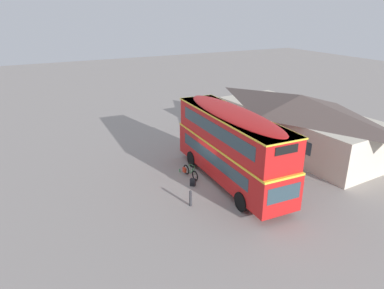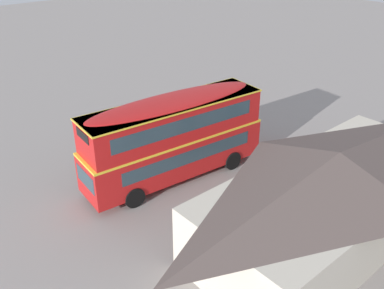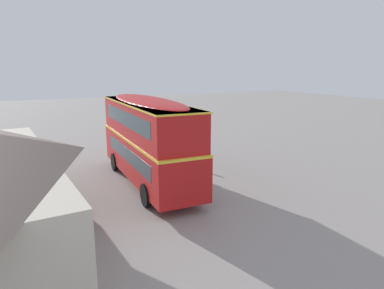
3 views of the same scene
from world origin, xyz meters
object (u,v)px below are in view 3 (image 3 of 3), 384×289
(double_decker_bus, at_px, (148,137))
(kerb_bollard, at_px, (193,160))
(touring_bicycle, at_px, (195,180))
(backpack_on_ground, at_px, (191,175))
(water_bottle_green_metal, at_px, (208,189))

(double_decker_bus, bearing_deg, kerb_bollard, -67.91)
(touring_bicycle, bearing_deg, double_decker_bus, 47.35)
(touring_bicycle, height_order, backpack_on_ground, touring_bicycle)
(touring_bicycle, xyz_separation_m, water_bottle_green_metal, (-0.98, -0.26, -0.26))
(double_decker_bus, relative_size, touring_bicycle, 5.94)
(backpack_on_ground, relative_size, water_bottle_green_metal, 2.20)
(touring_bicycle, distance_m, water_bottle_green_metal, 1.05)
(double_decker_bus, xyz_separation_m, kerb_bollard, (1.46, -3.59, -2.15))
(backpack_on_ground, relative_size, kerb_bollard, 0.54)
(touring_bicycle, distance_m, backpack_on_ground, 1.26)
(touring_bicycle, distance_m, kerb_bollard, 3.66)
(touring_bicycle, relative_size, water_bottle_green_metal, 7.48)
(double_decker_bus, distance_m, kerb_bollard, 4.43)
(kerb_bollard, bearing_deg, touring_bicycle, 153.68)
(double_decker_bus, height_order, water_bottle_green_metal, double_decker_bus)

